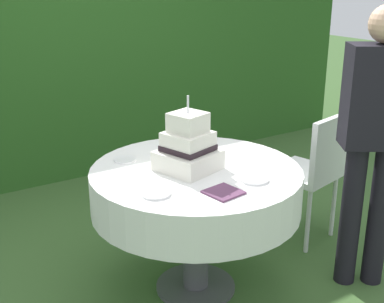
% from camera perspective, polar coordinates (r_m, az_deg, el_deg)
% --- Properties ---
extents(ground_plane, '(20.00, 20.00, 0.00)m').
position_cam_1_polar(ground_plane, '(3.13, 0.40, -14.75)').
color(ground_plane, '#3D602D').
extents(foliage_hedge, '(6.15, 0.51, 2.43)m').
position_cam_1_polar(foliage_hedge, '(4.66, -15.04, 12.14)').
color(foliage_hedge, '#28561E').
rests_on(foliage_hedge, ground_plane).
extents(cake_table, '(1.14, 1.14, 0.75)m').
position_cam_1_polar(cake_table, '(2.83, 0.43, -4.30)').
color(cake_table, '#4C4C51').
rests_on(cake_table, ground_plane).
extents(wedding_cake, '(0.35, 0.36, 0.40)m').
position_cam_1_polar(wedding_cake, '(2.73, -0.45, 0.46)').
color(wedding_cake, white).
rests_on(wedding_cake, cake_table).
extents(serving_plate_near, '(0.14, 0.14, 0.01)m').
position_cam_1_polar(serving_plate_near, '(2.47, -4.02, -4.66)').
color(serving_plate_near, white).
rests_on(serving_plate_near, cake_table).
extents(serving_plate_far, '(0.15, 0.15, 0.01)m').
position_cam_1_polar(serving_plate_far, '(2.64, 6.89, -3.09)').
color(serving_plate_far, white).
rests_on(serving_plate_far, cake_table).
extents(serving_plate_left, '(0.13, 0.13, 0.01)m').
position_cam_1_polar(serving_plate_left, '(2.92, -7.42, -0.91)').
color(serving_plate_left, white).
rests_on(serving_plate_left, cake_table).
extents(napkin_stack, '(0.18, 0.18, 0.01)m').
position_cam_1_polar(napkin_stack, '(2.48, 3.49, -4.52)').
color(napkin_stack, '#603856').
rests_on(napkin_stack, cake_table).
extents(garden_chair, '(0.48, 0.48, 0.89)m').
position_cam_1_polar(garden_chair, '(3.48, 13.36, -1.56)').
color(garden_chair, white).
rests_on(garden_chair, ground_plane).
extents(standing_person, '(0.41, 0.37, 1.60)m').
position_cam_1_polar(standing_person, '(2.96, 19.56, 2.03)').
color(standing_person, black).
rests_on(standing_person, ground_plane).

